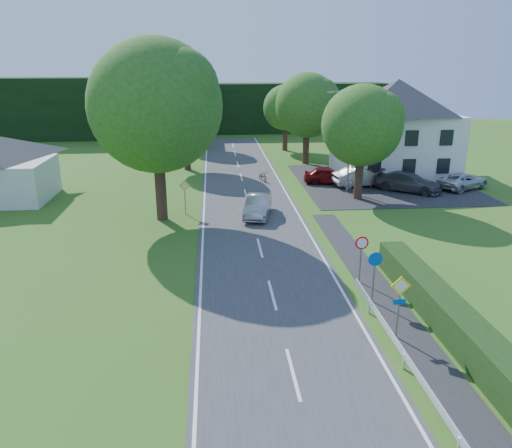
{
  "coord_description": "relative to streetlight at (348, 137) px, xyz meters",
  "views": [
    {
      "loc": [
        -2.51,
        -8.31,
        10.14
      ],
      "look_at": [
        -0.29,
        17.14,
        1.74
      ],
      "focal_mm": 35.0,
      "sensor_mm": 36.0,
      "label": 1
    }
  ],
  "objects": [
    {
      "name": "tree_main",
      "position": [
        -14.06,
        -6.0,
        1.36
      ],
      "size": [
        9.4,
        9.4,
        11.64
      ],
      "primitive_type": null,
      "color": "#215318",
      "rests_on": "ground"
    },
    {
      "name": "line_centre",
      "position": [
        -8.06,
        -10.0,
        -4.42
      ],
      "size": [
        0.12,
        80.0,
        0.01
      ],
      "primitive_type": null,
      "color": "white",
      "rests_on": "road"
    },
    {
      "name": "parked_car_grey",
      "position": [
        5.12,
        -0.24,
        -3.66
      ],
      "size": [
        5.44,
        4.88,
        1.52
      ],
      "primitive_type": "imported",
      "rotation": [
        0.0,
        0.0,
        0.91
      ],
      "color": "#47474C",
      "rests_on": "parking_pad"
    },
    {
      "name": "line_edge_left",
      "position": [
        -11.31,
        -10.0,
        -4.42
      ],
      "size": [
        0.12,
        80.0,
        0.01
      ],
      "primitive_type": "cube",
      "color": "white",
      "rests_on": "road"
    },
    {
      "name": "tree_right_back",
      "position": [
        -2.06,
        20.0,
        -0.68
      ],
      "size": [
        6.2,
        6.2,
        7.56
      ],
      "primitive_type": null,
      "color": "#215318",
      "rests_on": "ground"
    },
    {
      "name": "treeline_right",
      "position": [
        -0.06,
        36.0,
        -0.96
      ],
      "size": [
        30.0,
        5.0,
        7.0
      ],
      "primitive_type": "cube",
      "color": "black",
      "rests_on": "ground"
    },
    {
      "name": "parked_car_red",
      "position": [
        -0.78,
        3.0,
        -3.73
      ],
      "size": [
        4.29,
        2.24,
        1.39
      ],
      "primitive_type": "imported",
      "rotation": [
        0.0,
        0.0,
        1.42
      ],
      "color": "maroon",
      "rests_on": "parking_pad"
    },
    {
      "name": "sign_roundabout",
      "position": [
        -3.76,
        -19.02,
        -2.79
      ],
      "size": [
        0.64,
        0.08,
        2.37
      ],
      "color": "gray",
      "rests_on": "ground"
    },
    {
      "name": "sign_speed_limit",
      "position": [
        -3.76,
        -17.03,
        -2.7
      ],
      "size": [
        0.64,
        0.11,
        2.37
      ],
      "color": "gray",
      "rests_on": "ground"
    },
    {
      "name": "streetlight",
      "position": [
        0.0,
        0.0,
        0.0
      ],
      "size": [
        2.03,
        0.18,
        8.0
      ],
      "color": "gray",
      "rests_on": "ground"
    },
    {
      "name": "moving_car",
      "position": [
        -7.63,
        -5.96,
        -3.7
      ],
      "size": [
        2.4,
        4.59,
        1.44
      ],
      "primitive_type": "imported",
      "rotation": [
        0.0,
        0.0,
        -0.21
      ],
      "color": "#9E9EA2",
      "rests_on": "road"
    },
    {
      "name": "tree_right_mid",
      "position": [
        0.44,
        -2.0,
        -0.17
      ],
      "size": [
        7.0,
        7.0,
        8.58
      ],
      "primitive_type": null,
      "color": "#215318",
      "rests_on": "ground"
    },
    {
      "name": "treeline_left",
      "position": [
        -36.06,
        32.0,
        -0.46
      ],
      "size": [
        44.0,
        6.0,
        8.0
      ],
      "primitive_type": "cube",
      "color": "black",
      "rests_on": "ground"
    },
    {
      "name": "line_edge_right",
      "position": [
        -4.81,
        -10.0,
        -4.42
      ],
      "size": [
        0.12,
        80.0,
        0.01
      ],
      "primitive_type": "cube",
      "color": "white",
      "rests_on": "road"
    },
    {
      "name": "parking_pad",
      "position": [
        3.94,
        3.0,
        -4.44
      ],
      "size": [
        14.0,
        16.0,
        0.04
      ],
      "primitive_type": "cube",
      "color": "black",
      "rests_on": "ground"
    },
    {
      "name": "tree_left_back",
      "position": [
        -12.56,
        22.0,
        -0.43
      ],
      "size": [
        6.6,
        6.6,
        8.07
      ],
      "primitive_type": null,
      "color": "#215318",
      "rests_on": "ground"
    },
    {
      "name": "sign_priority_left",
      "position": [
        -12.56,
        -5.02,
        -2.75
      ],
      "size": [
        0.78,
        0.09,
        2.44
      ],
      "color": "gray",
      "rests_on": "ground"
    },
    {
      "name": "parked_car_silver_b",
      "position": [
        9.94,
        0.21,
        -3.77
      ],
      "size": [
        5.16,
        4.1,
        1.3
      ],
      "primitive_type": "imported",
      "rotation": [
        0.0,
        0.0,
        2.06
      ],
      "color": "silver",
      "rests_on": "parking_pad"
    },
    {
      "name": "sign_priority_right",
      "position": [
        -3.76,
        -22.02,
        -2.67
      ],
      "size": [
        0.78,
        0.09,
        2.59
      ],
      "color": "gray",
      "rests_on": "ground"
    },
    {
      "name": "parked_car_silver_a",
      "position": [
        1.8,
        1.76,
        -3.64
      ],
      "size": [
        4.96,
        2.29,
        1.57
      ],
      "primitive_type": "imported",
      "rotation": [
        0.0,
        0.0,
        1.7
      ],
      "color": "silver",
      "rests_on": "parking_pad"
    },
    {
      "name": "motorcycle",
      "position": [
        -6.26,
        4.31,
        -3.98
      ],
      "size": [
        1.03,
        1.8,
        0.89
      ],
      "primitive_type": "imported",
      "rotation": [
        0.0,
        0.0,
        0.28
      ],
      "color": "black",
      "rests_on": "road"
    },
    {
      "name": "parasol",
      "position": [
        2.32,
        0.72,
        -3.58
      ],
      "size": [
        2.13,
        2.16,
        1.69
      ],
      "primitive_type": "imported",
      "rotation": [
        0.0,
        0.0,
        -0.17
      ],
      "color": "#B60E19",
      "rests_on": "parking_pad"
    },
    {
      "name": "tree_right_far",
      "position": [
        -1.06,
        12.0,
        0.08
      ],
      "size": [
        7.4,
        7.4,
        9.09
      ],
      "primitive_type": null,
      "color": "#215318",
      "rests_on": "ground"
    },
    {
      "name": "road",
      "position": [
        -8.06,
        -10.0,
        -4.44
      ],
      "size": [
        7.0,
        80.0,
        0.04
      ],
      "primitive_type": "cube",
      "color": "#38383B",
      "rests_on": "ground"
    },
    {
      "name": "tree_left_far",
      "position": [
        -13.06,
        10.0,
        -0.17
      ],
      "size": [
        7.0,
        7.0,
        8.58
      ],
      "primitive_type": null,
      "color": "#215318",
      "rests_on": "ground"
    },
    {
      "name": "house_white",
      "position": [
        5.94,
        6.0,
        -0.06
      ],
      "size": [
        10.6,
        8.4,
        8.6
      ],
      "color": "white",
      "rests_on": "ground"
    }
  ]
}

